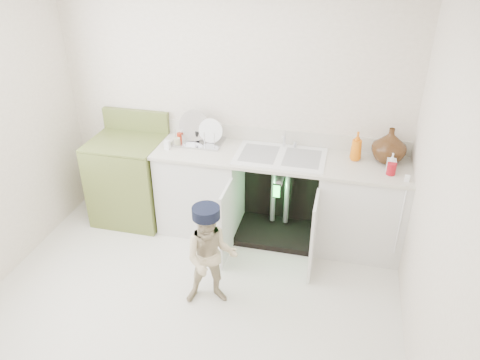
# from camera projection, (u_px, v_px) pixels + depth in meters

# --- Properties ---
(ground) EXTENTS (3.50, 3.50, 0.00)m
(ground) POSITION_uv_depth(u_px,v_px,m) (189.00, 306.00, 3.96)
(ground) COLOR beige
(ground) RESTS_ON ground
(room_shell) EXTENTS (6.00, 5.50, 1.26)m
(room_shell) POSITION_uv_depth(u_px,v_px,m) (179.00, 177.00, 3.35)
(room_shell) COLOR #EFE1CD
(room_shell) RESTS_ON ground
(counter_run) EXTENTS (2.44, 1.02, 1.23)m
(counter_run) POSITION_uv_depth(u_px,v_px,m) (282.00, 195.00, 4.63)
(counter_run) COLOR silver
(counter_run) RESTS_ON ground
(avocado_stove) EXTENTS (0.73, 0.65, 1.13)m
(avocado_stove) POSITION_uv_depth(u_px,v_px,m) (130.00, 178.00, 4.95)
(avocado_stove) COLOR olive
(avocado_stove) RESTS_ON ground
(repair_worker) EXTENTS (0.70, 0.97, 0.93)m
(repair_worker) POSITION_uv_depth(u_px,v_px,m) (211.00, 256.00, 3.80)
(repair_worker) COLOR beige
(repair_worker) RESTS_ON ground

